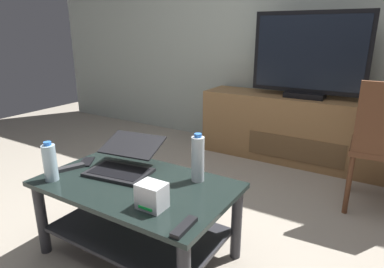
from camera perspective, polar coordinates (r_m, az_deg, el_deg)
ground_plane at (r=2.09m, az=-4.95°, el=-19.07°), size 7.68×7.68×0.00m
back_wall at (r=3.63m, az=16.09°, el=19.33°), size 6.40×0.12×2.80m
coffee_table at (r=1.90m, az=-9.53°, el=-12.19°), size 1.07×0.64×0.46m
media_cabinet at (r=3.36m, az=18.49°, el=0.65°), size 1.97×0.44×0.65m
television at (r=3.22m, az=19.61°, el=12.49°), size 1.02×0.20×0.77m
laptop at (r=1.97m, az=-11.65°, el=-4.57°), size 0.41×0.43×0.17m
router_box at (r=1.55m, az=-6.97°, el=-10.61°), size 0.13×0.11×0.12m
water_bottle_near at (r=1.95m, az=-23.44°, el=-4.54°), size 0.07×0.07×0.22m
water_bottle_far at (r=1.78m, az=1.02°, el=-4.30°), size 0.07×0.07×0.27m
cell_phone at (r=2.16m, az=-17.85°, el=-4.64°), size 0.14×0.16×0.01m
tv_remote at (r=1.42m, az=-1.37°, el=-15.83°), size 0.05×0.16×0.02m
soundbar_remote at (r=2.09m, az=-20.32°, el=-5.48°), size 0.10×0.16×0.02m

